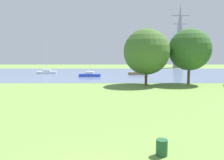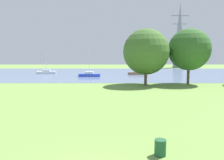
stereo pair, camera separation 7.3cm
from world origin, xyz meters
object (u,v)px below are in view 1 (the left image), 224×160
tree_east_far (190,50)px  litter_bin (162,148)px  sailboat_brown (138,73)px  tree_west_near (147,52)px  sailboat_white (47,72)px  electricity_pylon (180,35)px  sailboat_blue (90,75)px

tree_east_far → litter_bin: bearing=-111.6°
litter_bin → sailboat_brown: (4.09, 44.11, 0.06)m
tree_west_near → sailboat_brown: bearing=87.0°
sailboat_white → electricity_pylon: (42.16, 26.21, 11.53)m
tree_east_far → electricity_pylon: size_ratio=0.38×
tree_west_near → tree_east_far: (7.22, 0.91, 0.36)m
sailboat_brown → electricity_pylon: size_ratio=0.27×
sailboat_brown → tree_west_near: (-1.00, -19.00, 4.91)m
litter_bin → sailboat_white: (-19.39, 46.65, 0.08)m
electricity_pylon → sailboat_blue: bearing=-131.7°
sailboat_white → tree_east_far: tree_east_far is taller
tree_west_near → tree_east_far: tree_east_far is taller
sailboat_brown → electricity_pylon: 36.18m
litter_bin → tree_west_near: tree_west_near is taller
sailboat_brown → litter_bin: bearing=-95.3°
sailboat_white → sailboat_blue: (11.97, -7.70, -0.03)m
sailboat_white → tree_west_near: bearing=-43.8°
electricity_pylon → sailboat_brown: bearing=-123.0°
sailboat_white → tree_east_far: 36.53m
sailboat_white → tree_west_near: size_ratio=0.89×
tree_east_far → sailboat_white: bearing=145.2°
litter_bin → sailboat_white: sailboat_white is taller
sailboat_blue → electricity_pylon: 46.84m
tree_west_near → tree_east_far: size_ratio=0.99×
tree_east_far → sailboat_blue: bearing=143.9°
litter_bin → sailboat_brown: 44.29m
sailboat_brown → sailboat_white: 23.61m
sailboat_brown → tree_east_far: size_ratio=0.72×
sailboat_blue → tree_east_far: tree_east_far is taller
sailboat_white → tree_west_near: (22.47, -21.54, 4.89)m
sailboat_blue → sailboat_brown: bearing=24.1°
litter_bin → tree_west_near: (3.08, 25.11, 4.97)m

